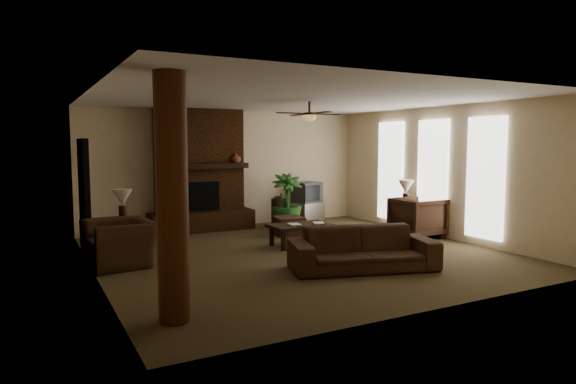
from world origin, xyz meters
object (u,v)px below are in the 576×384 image
floor_vase (278,210)px  lamp_left (123,200)px  tv_stand (308,212)px  log_column (172,199)px  lamp_right (406,189)px  coffee_table (300,227)px  ottoman (289,226)px  armchair_right (418,215)px  armchair_left (119,235)px  side_table_right (405,221)px  sofa (363,242)px  side_table_left (123,240)px  floor_plant (287,213)px

floor_vase → lamp_left: 4.07m
tv_stand → lamp_left: 5.25m
floor_vase → log_column: bearing=-127.5°
floor_vase → lamp_right: 3.02m
coffee_table → lamp_right: (2.78, 0.10, 0.63)m
log_column → lamp_right: 6.85m
ottoman → lamp_left: 3.68m
armchair_right → coffee_table: armchair_right is taller
armchair_right → armchair_left: bearing=85.8°
armchair_left → lamp_right: bearing=83.7°
armchair_left → coffee_table: (3.42, -0.03, -0.13)m
armchair_right → side_table_right: bearing=-11.3°
lamp_right → sofa: bearing=-142.0°
floor_vase → side_table_right: size_ratio=1.40×
armchair_right → side_table_left: armchair_right is taller
log_column → lamp_left: log_column is taller
armchair_left → side_table_right: size_ratio=2.08×
sofa → floor_plant: size_ratio=1.78×
armchair_left → coffee_table: 3.42m
ottoman → side_table_right: bearing=-22.4°
armchair_left → floor_vase: armchair_left is taller
tv_stand → floor_vase: size_ratio=1.10×
ottoman → lamp_left: bearing=-174.5°
sofa → armchair_left: size_ratio=2.02×
floor_vase → lamp_right: lamp_right is taller
armchair_right → tv_stand: size_ratio=1.12×
sofa → floor_plant: 4.08m
floor_vase → floor_plant: (0.13, -0.18, -0.07)m
sofa → side_table_left: bearing=154.8°
log_column → floor_plant: bearing=50.6°
floor_plant → ottoman: bearing=-114.1°
armchair_left → tv_stand: 5.68m
floor_vase → floor_plant: 0.23m
tv_stand → floor_vase: (-1.08, -0.46, 0.18)m
coffee_table → log_column: bearing=-138.0°
log_column → ottoman: 5.65m
armchair_left → lamp_right: (6.19, 0.07, 0.50)m
armchair_right → lamp_left: (-5.89, 1.19, 0.53)m
sofa → floor_vase: 4.24m
ottoman → side_table_right: 2.62m
sofa → armchair_left: (-3.39, 2.13, 0.05)m
ottoman → log_column: bearing=-131.8°
log_column → sofa: log_column is taller
lamp_right → ottoman: bearing=157.2°
log_column → lamp_left: size_ratio=4.31×
tv_stand → coffee_table: bearing=-144.8°
coffee_table → floor_plant: bearing=69.6°
sofa → floor_vase: bearing=98.7°
armchair_right → coffee_table: bearing=81.1°
sofa → armchair_left: bearing=164.8°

